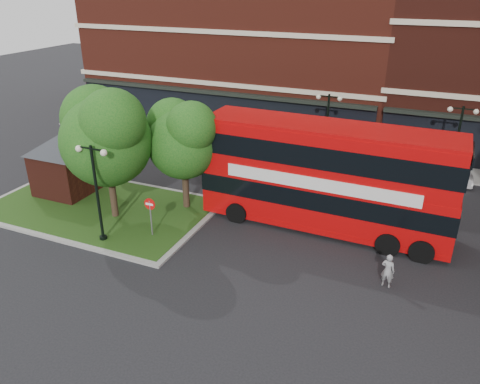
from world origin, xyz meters
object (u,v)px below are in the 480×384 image
at_px(bus, 326,170).
at_px(car_white, 441,174).
at_px(woman, 388,271).
at_px(car_silver, 254,147).

bearing_deg(bus, car_white, 58.56).
distance_m(bus, car_white, 10.38).
bearing_deg(car_white, bus, 148.08).
distance_m(woman, car_white, 12.67).
height_order(car_silver, car_white, car_silver).
xyz_separation_m(woman, car_white, (1.65, 12.57, -0.14)).
relative_size(bus, car_silver, 3.39).
relative_size(car_silver, car_white, 0.97).
distance_m(car_silver, car_white, 12.66).
bearing_deg(woman, bus, -35.97).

